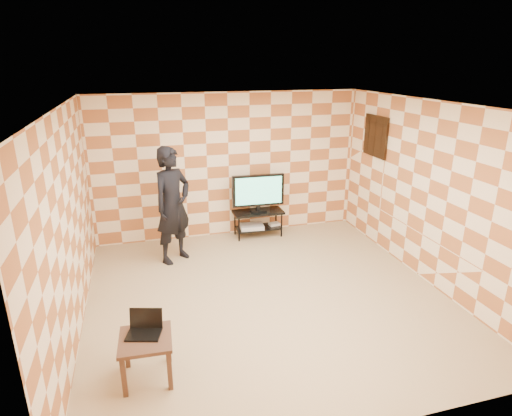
# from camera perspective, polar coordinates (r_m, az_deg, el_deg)

# --- Properties ---
(floor) EXTENTS (5.00, 5.00, 0.00)m
(floor) POSITION_cam_1_polar(r_m,az_deg,el_deg) (6.30, 1.50, -11.68)
(floor) COLOR tan
(floor) RESTS_ON ground
(wall_back) EXTENTS (5.00, 0.02, 2.70)m
(wall_back) POSITION_cam_1_polar(r_m,az_deg,el_deg) (8.06, -3.66, 5.62)
(wall_back) COLOR beige
(wall_back) RESTS_ON ground
(wall_front) EXTENTS (5.00, 0.02, 2.70)m
(wall_front) POSITION_cam_1_polar(r_m,az_deg,el_deg) (3.64, 13.58, -12.54)
(wall_front) COLOR beige
(wall_front) RESTS_ON ground
(wall_left) EXTENTS (0.02, 5.00, 2.70)m
(wall_left) POSITION_cam_1_polar(r_m,az_deg,el_deg) (5.57, -23.80, -2.28)
(wall_left) COLOR beige
(wall_left) RESTS_ON ground
(wall_right) EXTENTS (0.02, 5.00, 2.70)m
(wall_right) POSITION_cam_1_polar(r_m,az_deg,el_deg) (6.87, 21.98, 1.84)
(wall_right) COLOR beige
(wall_right) RESTS_ON ground
(ceiling) EXTENTS (5.00, 5.00, 0.02)m
(ceiling) POSITION_cam_1_polar(r_m,az_deg,el_deg) (5.44, 1.75, 13.55)
(ceiling) COLOR white
(ceiling) RESTS_ON wall_back
(wall_art) EXTENTS (0.04, 0.72, 0.72)m
(wall_art) POSITION_cam_1_polar(r_m,az_deg,el_deg) (7.96, 15.67, 9.21)
(wall_art) COLOR black
(wall_art) RESTS_ON wall_right
(tv_stand) EXTENTS (0.95, 0.43, 0.50)m
(tv_stand) POSITION_cam_1_polar(r_m,az_deg,el_deg) (8.19, 0.28, -1.32)
(tv_stand) COLOR black
(tv_stand) RESTS_ON floor
(tv) EXTENTS (0.99, 0.20, 0.72)m
(tv) POSITION_cam_1_polar(r_m,az_deg,el_deg) (8.02, 0.29, 2.24)
(tv) COLOR black
(tv) RESTS_ON tv_stand
(dvd_player) EXTENTS (0.47, 0.35, 0.07)m
(dvd_player) POSITION_cam_1_polar(r_m,az_deg,el_deg) (8.19, -0.58, -2.48)
(dvd_player) COLOR silver
(dvd_player) RESTS_ON tv_stand
(game_console) EXTENTS (0.22, 0.17, 0.05)m
(game_console) POSITION_cam_1_polar(r_m,az_deg,el_deg) (8.36, 2.45, -2.15)
(game_console) COLOR silver
(game_console) RESTS_ON tv_stand
(side_table) EXTENTS (0.56, 0.56, 0.50)m
(side_table) POSITION_cam_1_polar(r_m,az_deg,el_deg) (4.83, -14.47, -17.28)
(side_table) COLOR #3C2A1A
(side_table) RESTS_ON floor
(laptop) EXTENTS (0.41, 0.36, 0.23)m
(laptop) POSITION_cam_1_polar(r_m,az_deg,el_deg) (4.83, -14.61, -15.23)
(laptop) COLOR black
(laptop) RESTS_ON side_table
(person) EXTENTS (0.85, 0.80, 1.95)m
(person) POSITION_cam_1_polar(r_m,az_deg,el_deg) (7.13, -11.05, 0.36)
(person) COLOR black
(person) RESTS_ON floor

